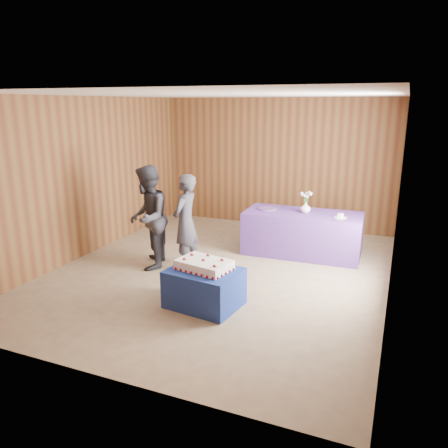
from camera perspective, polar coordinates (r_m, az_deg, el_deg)
The scene contains 13 objects.
ground at distance 6.98m, azimuth -0.43°, elevation -6.19°, with size 6.00×6.00×0.00m, color gray.
room_shell at distance 6.53m, azimuth -0.46°, elevation 8.67°, with size 5.04×6.04×2.72m.
cake_table at distance 5.77m, azimuth -2.59°, elevation -8.33°, with size 0.90×0.70×0.50m, color #1B4198.
serving_table at distance 7.77m, azimuth 10.19°, elevation -1.22°, with size 2.00×0.90×0.75m, color #553186.
sheet_cake at distance 5.68m, azimuth -2.61°, elevation -5.33°, with size 0.78×0.60×0.16m.
vase at distance 7.67m, azimuth 10.60°, elevation 2.14°, with size 0.18×0.18×0.18m, color silver.
flower_spray at distance 7.62m, azimuth 10.68°, elevation 3.80°, with size 0.21×0.21×0.16m.
platter at distance 7.84m, azimuth 5.68°, elevation 2.00°, with size 0.34×0.34×0.02m, color #62458B.
plate at distance 7.47m, azimuth 14.94°, elevation 0.84°, with size 0.21×0.21×0.01m, color silver.
cake_slice at distance 7.46m, azimuth 14.96°, elevation 1.13°, with size 0.09×0.09×0.09m.
knife at distance 7.28m, azimuth 15.15°, elevation 0.41°, with size 0.26×0.02×0.00m, color #B2B2B7.
guest_left at distance 6.94m, azimuth -5.06°, elevation 0.27°, with size 0.56×0.37×1.53m, color #36363F.
guest_right at distance 7.03m, azimuth -9.90°, elevation 0.84°, with size 0.81×0.63×1.66m, color #31323B.
Camera 1 is at (2.52, -5.98, 2.58)m, focal length 35.00 mm.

